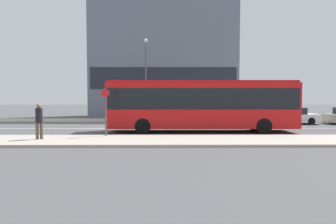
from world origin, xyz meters
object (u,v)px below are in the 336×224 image
object	(u,v)px
bus_stop_sign	(106,108)
city_bus	(201,103)
street_lamp	(146,71)
parked_car_0	(289,116)
pedestrian_near_stop	(39,119)

from	to	relation	value
bus_stop_sign	city_bus	bearing A→B (deg)	27.36
city_bus	street_lamp	size ratio (longest dim) A/B	1.65
parked_car_0	bus_stop_sign	size ratio (longest dim) A/B	1.72
parked_car_0	pedestrian_near_stop	size ratio (longest dim) A/B	2.49
city_bus	pedestrian_near_stop	xyz separation A→B (m)	(-8.64, -4.08, -0.72)
pedestrian_near_stop	parked_car_0	bearing A→B (deg)	2.68
parked_car_0	bus_stop_sign	world-z (taller)	bus_stop_sign
bus_stop_sign	street_lamp	distance (m)	10.82
bus_stop_sign	pedestrian_near_stop	bearing A→B (deg)	-158.59
city_bus	bus_stop_sign	distance (m)	6.23
city_bus	bus_stop_sign	world-z (taller)	city_bus
city_bus	street_lamp	distance (m)	8.87
city_bus	parked_car_0	world-z (taller)	city_bus
pedestrian_near_stop	city_bus	bearing A→B (deg)	-2.07
city_bus	bus_stop_sign	xyz separation A→B (m)	(-5.53, -2.86, -0.23)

